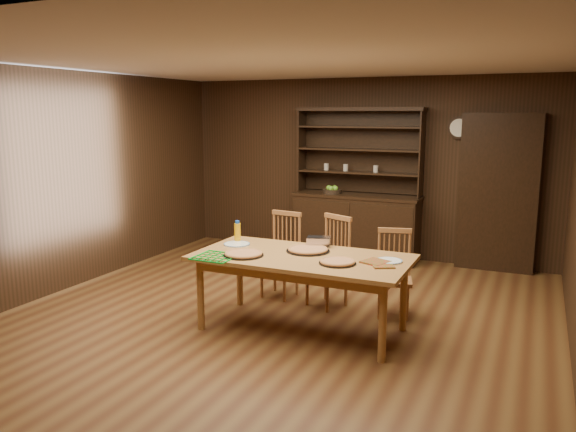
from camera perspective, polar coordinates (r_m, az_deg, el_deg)
The scene contains 20 objects.
floor at distance 5.90m, azimuth -1.34°, elevation -10.43°, with size 6.00×6.00×0.00m, color brown.
room_shell at distance 5.53m, azimuth -1.40°, elevation 5.02°, with size 6.00×6.00×6.00m.
china_hutch at distance 8.22m, azimuth 6.96°, elevation -0.17°, with size 1.84×0.52×2.17m.
doorway at distance 7.95m, azimuth 20.55°, elevation 2.20°, with size 1.00×0.18×2.10m, color black.
wall_clock at distance 7.99m, azimuth 17.00°, elevation 8.57°, with size 0.30×0.05×0.30m.
dining_table at distance 5.42m, azimuth 1.42°, elevation -4.78°, with size 2.07×1.03×0.75m.
chair_left at distance 6.51m, azimuth -0.55°, elevation -3.63°, with size 0.44×0.42×0.98m.
chair_center at distance 6.20m, azimuth 4.44°, elevation -4.28°, with size 0.53×0.52×1.00m.
chair_right at distance 6.02m, azimuth 10.69°, elevation -5.38°, with size 0.45×0.44×0.91m.
pizza_left at distance 5.41m, azimuth -4.54°, elevation -3.86°, with size 0.39×0.39×0.04m.
pizza_right at distance 5.13m, azimuth 5.06°, elevation -4.66°, with size 0.34×0.34×0.04m.
pizza_center at distance 5.56m, azimuth 2.05°, elevation -3.44°, with size 0.43×0.43×0.04m.
cooling_rack at distance 5.38m, azimuth -7.37°, elevation -4.09°, with size 0.36×0.36×0.02m, color #0DAC26, non-canonical shape.
plate_left at distance 5.85m, azimuth -5.23°, elevation -2.86°, with size 0.27×0.27×0.02m.
plate_right at distance 5.26m, azimuth 10.20°, elevation -4.50°, with size 0.25×0.25×0.02m.
foil_dish at distance 5.77m, azimuth 3.16°, elevation -2.62°, with size 0.24×0.17×0.10m, color silver.
juice_bottle at distance 5.96m, azimuth -5.16°, elevation -1.63°, with size 0.07×0.07×0.23m.
pot_holder_a at distance 5.10m, azimuth 9.61°, elevation -4.98°, with size 0.19×0.19×0.01m, color red.
pot_holder_b at distance 5.21m, azimuth 8.88°, elevation -4.63°, with size 0.22×0.22×0.02m, color red.
fruit_bowl at distance 8.20m, azimuth 4.50°, elevation 2.61°, with size 0.27×0.27×0.12m.
Camera 1 is at (2.38, -4.96, 2.11)m, focal length 35.00 mm.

